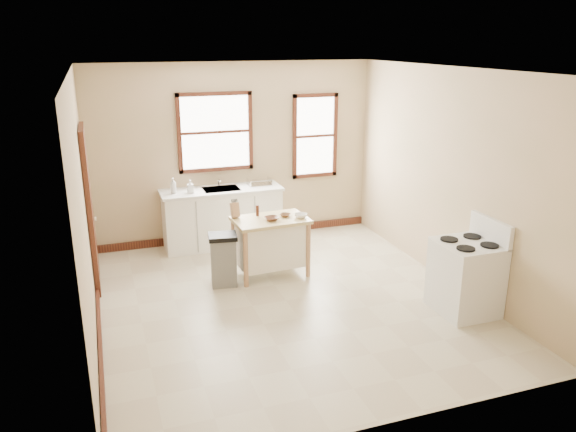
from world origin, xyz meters
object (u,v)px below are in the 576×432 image
object	(u,v)px
dish_rack	(259,182)
bowl_b	(285,215)
bowl_c	(301,216)
kitchen_island	(271,247)
knife_block	(235,210)
soap_bottle_b	(190,186)
trash_bin	(223,260)
soap_bottle_a	(173,186)
bowl_a	(272,219)
pepper_grinder	(257,211)
gas_stove	(466,267)

from	to	relation	value
dish_rack	bowl_b	xyz separation A→B (m)	(-0.03, -1.35, -0.14)
bowl_b	bowl_c	xyz separation A→B (m)	(0.18, -0.12, 0.01)
kitchen_island	bowl_c	world-z (taller)	bowl_c
knife_block	soap_bottle_b	bearing A→B (deg)	106.11
dish_rack	trash_bin	size ratio (longest dim) A/B	0.51
soap_bottle_a	knife_block	world-z (taller)	soap_bottle_a
soap_bottle_a	bowl_a	bearing A→B (deg)	-28.29
soap_bottle_a	trash_bin	bearing A→B (deg)	-50.78
dish_rack	pepper_grinder	xyz separation A→B (m)	(-0.38, -1.21, -0.08)
soap_bottle_b	bowl_a	distance (m)	1.60
pepper_grinder	bowl_c	size ratio (longest dim) A/B	0.88
soap_bottle_b	bowl_c	xyz separation A→B (m)	(1.26, -1.36, -0.18)
kitchen_island	gas_stove	bearing A→B (deg)	-47.32
dish_rack	knife_block	xyz separation A→B (m)	(-0.69, -1.18, -0.05)
soap_bottle_a	bowl_c	bearing A→B (deg)	-19.74
soap_bottle_b	kitchen_island	bearing A→B (deg)	-53.55
soap_bottle_b	bowl_b	xyz separation A→B (m)	(1.08, -1.24, -0.19)
kitchen_island	knife_block	xyz separation A→B (m)	(-0.44, 0.20, 0.51)
knife_block	gas_stove	xyz separation A→B (m)	(2.29, -2.00, -0.34)
knife_block	bowl_b	xyz separation A→B (m)	(0.66, -0.18, -0.08)
trash_bin	dish_rack	bearing A→B (deg)	66.46
pepper_grinder	bowl_c	xyz separation A→B (m)	(0.53, -0.26, -0.05)
kitchen_island	bowl_b	distance (m)	0.48
soap_bottle_a	soap_bottle_b	bearing A→B (deg)	11.60
kitchen_island	trash_bin	world-z (taller)	kitchen_island
trash_bin	gas_stove	bearing A→B (deg)	-24.76
dish_rack	knife_block	world-z (taller)	same
soap_bottle_a	bowl_b	world-z (taller)	soap_bottle_a
kitchen_island	pepper_grinder	size ratio (longest dim) A/B	6.61
bowl_a	bowl_b	world-z (taller)	bowl_a
kitchen_island	bowl_a	xyz separation A→B (m)	(-0.01, -0.07, 0.43)
soap_bottle_a	trash_bin	world-z (taller)	soap_bottle_a
pepper_grinder	gas_stove	bearing A→B (deg)	-44.79
soap_bottle_a	gas_stove	size ratio (longest dim) A/B	0.21
soap_bottle_a	kitchen_island	xyz separation A→B (m)	(1.10, -1.32, -0.63)
soap_bottle_b	trash_bin	world-z (taller)	soap_bottle_b
soap_bottle_a	kitchen_island	distance (m)	1.83
kitchen_island	dish_rack	bearing A→B (deg)	76.55
soap_bottle_a	bowl_b	xyz separation A→B (m)	(1.32, -1.29, -0.21)
dish_rack	kitchen_island	bearing A→B (deg)	-81.36
pepper_grinder	gas_stove	size ratio (longest dim) A/B	0.13
soap_bottle_a	bowl_a	xyz separation A→B (m)	(1.09, -1.39, -0.21)
dish_rack	kitchen_island	xyz separation A→B (m)	(-0.25, -1.38, -0.56)
soap_bottle_a	bowl_b	bearing A→B (deg)	-20.93
pepper_grinder	gas_stove	distance (m)	2.81
soap_bottle_a	bowl_b	distance (m)	1.86
kitchen_island	trash_bin	bearing A→B (deg)	-172.41
soap_bottle_a	kitchen_island	bearing A→B (deg)	-26.63
soap_bottle_b	trash_bin	xyz separation A→B (m)	(0.16, -1.40, -0.66)
bowl_c	gas_stove	xyz separation A→B (m)	(1.45, -1.70, -0.27)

